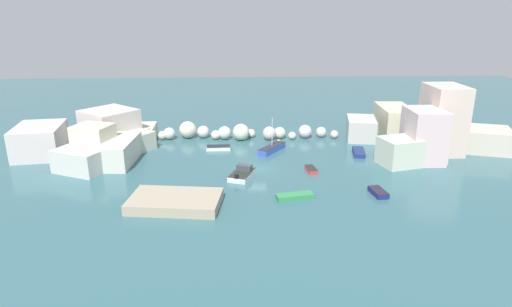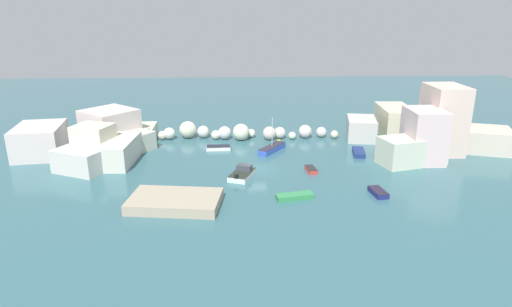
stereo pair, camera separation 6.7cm
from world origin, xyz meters
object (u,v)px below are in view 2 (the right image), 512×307
object	(u,v)px
moored_boat_7	(359,152)
stone_dock	(175,201)
channel_buoy	(279,141)
moored_boat_4	(295,196)
moored_boat_2	(272,148)
moored_boat_5	(378,192)
moored_boat_3	(218,148)
moored_boat_0	(243,173)
moored_boat_6	(193,196)
moored_boat_1	(311,170)

from	to	relation	value
moored_boat_7	stone_dock	bearing A→B (deg)	-46.20
stone_dock	channel_buoy	size ratio (longest dim) A/B	14.17
channel_buoy	moored_boat_4	xyz separation A→B (m)	(-0.19, -20.67, -0.06)
channel_buoy	moored_boat_2	bearing A→B (deg)	-109.66
moored_boat_2	moored_boat_7	size ratio (longest dim) A/B	1.28
moored_boat_4	moored_boat_7	distance (m)	18.69
moored_boat_2	moored_boat_5	xyz separation A→B (m)	(10.73, -16.26, -0.14)
moored_boat_3	moored_boat_0	bearing A→B (deg)	-75.40
moored_boat_7	moored_boat_2	bearing A→B (deg)	-88.98
moored_boat_6	moored_boat_1	bearing A→B (deg)	-178.78
moored_boat_1	moored_boat_4	xyz separation A→B (m)	(-3.20, -8.29, 0.00)
channel_buoy	moored_boat_3	world-z (taller)	channel_buoy
channel_buoy	moored_boat_3	xyz separation A→B (m)	(-9.25, -2.63, -0.05)
stone_dock	moored_boat_0	distance (m)	10.90
moored_boat_0	moored_boat_4	size ratio (longest dim) A/B	1.12
moored_boat_0	moored_boat_1	distance (m)	8.99
moored_boat_0	moored_boat_5	xyz separation A→B (m)	(15.22, -6.15, -0.17)
stone_dock	moored_boat_3	distance (m)	19.76
moored_boat_2	moored_boat_7	distance (m)	12.54
moored_boat_6	moored_boat_7	xyz separation A→B (m)	(22.46, 14.42, 0.01)
moored_boat_2	moored_boat_0	bearing A→B (deg)	-168.87
stone_dock	moored_boat_2	distance (m)	21.69
moored_boat_4	stone_dock	bearing A→B (deg)	174.04
moored_boat_5	moored_boat_6	world-z (taller)	moored_boat_5
moored_boat_1	moored_boat_3	world-z (taller)	moored_boat_3
channel_buoy	moored_boat_2	xyz separation A→B (m)	(-1.36, -3.80, 0.11)
stone_dock	channel_buoy	world-z (taller)	stone_dock
channel_buoy	moored_boat_7	bearing A→B (deg)	-27.42
moored_boat_1	moored_boat_3	bearing A→B (deg)	43.82
stone_dock	moored_boat_4	size ratio (longest dim) A/B	2.20
stone_dock	moored_boat_6	size ratio (longest dim) A/B	2.48
channel_buoy	moored_boat_1	xyz separation A→B (m)	(3.01, -12.38, -0.07)
moored_boat_0	moored_boat_7	bearing A→B (deg)	-42.69
moored_boat_1	moored_boat_2	distance (m)	9.63
channel_buoy	moored_boat_2	distance (m)	4.03
moored_boat_0	moored_boat_1	xyz separation A→B (m)	(8.86, 1.53, -0.20)
stone_dock	moored_boat_0	bearing A→B (deg)	47.92
moored_boat_0	moored_boat_2	size ratio (longest dim) A/B	0.89
moored_boat_1	moored_boat_4	size ratio (longest dim) A/B	0.59
moored_boat_4	moored_boat_5	distance (m)	9.58
moored_boat_1	moored_boat_4	distance (m)	8.89
channel_buoy	moored_boat_0	distance (m)	15.08
moored_boat_3	moored_boat_6	world-z (taller)	moored_boat_3
moored_boat_4	moored_boat_6	world-z (taller)	moored_boat_6
channel_buoy	moored_boat_5	size ratio (longest dim) A/B	0.23
moored_boat_0	moored_boat_3	distance (m)	11.78
channel_buoy	moored_boat_6	world-z (taller)	channel_buoy
moored_boat_3	moored_boat_7	xyz separation A→B (m)	(20.28, -3.10, 0.01)
moored_boat_0	moored_boat_5	distance (m)	16.41
moored_boat_0	moored_boat_6	bearing A→B (deg)	159.60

